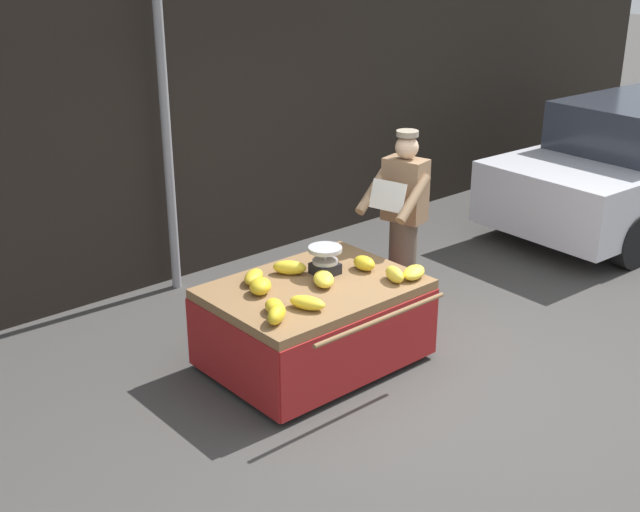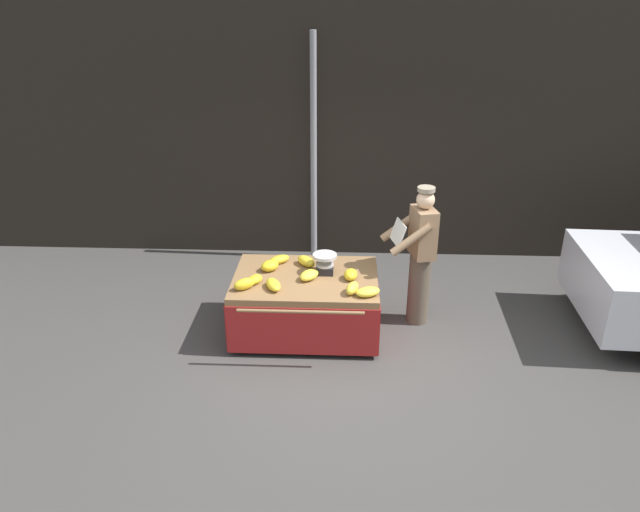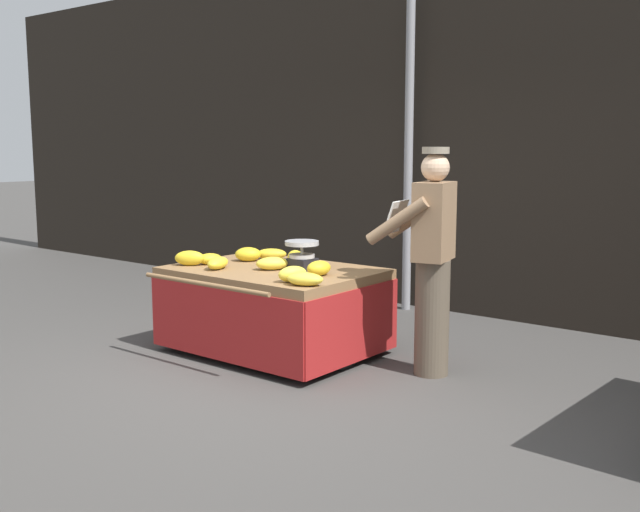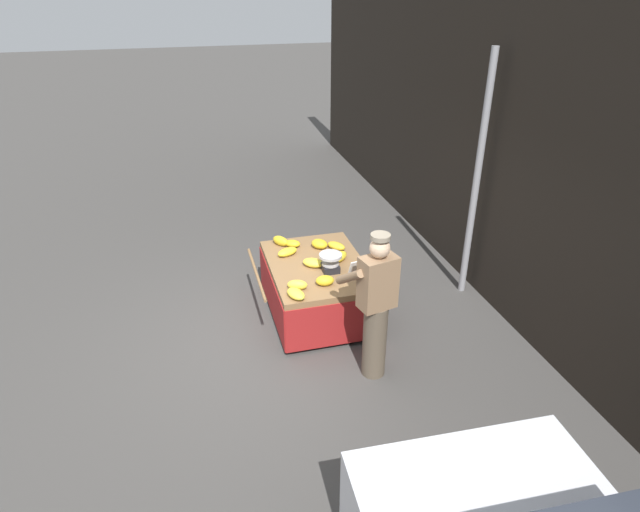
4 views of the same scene
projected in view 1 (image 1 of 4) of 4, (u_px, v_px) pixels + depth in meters
ground_plane at (424, 377)px, 6.61m from camera, size 60.00×60.00×0.00m
back_wall at (195, 89)px, 8.14m from camera, size 16.00×0.24×3.78m
street_pole at (166, 129)px, 7.69m from camera, size 0.09×0.09×3.24m
banana_cart at (314, 306)px, 6.62m from camera, size 1.68×1.40×0.72m
weighing_scale at (325, 260)px, 6.72m from camera, size 0.28×0.28×0.23m
banana_bunch_0 at (324, 279)px, 6.52m from camera, size 0.29×0.32×0.11m
banana_bunch_1 at (414, 272)px, 6.66m from camera, size 0.31×0.25×0.10m
banana_bunch_2 at (274, 306)px, 6.06m from camera, size 0.22×0.24×0.10m
banana_bunch_3 at (307, 303)px, 6.11m from camera, size 0.24×0.32×0.10m
banana_bunch_4 at (277, 314)px, 5.90m from camera, size 0.27×0.25×0.13m
banana_bunch_5 at (254, 277)px, 6.57m from camera, size 0.30×0.27×0.10m
banana_bunch_6 at (364, 263)px, 6.82m from camera, size 0.17×0.23×0.12m
banana_bunch_7 at (395, 274)px, 6.59m from camera, size 0.19×0.26×0.12m
banana_bunch_8 at (260, 286)px, 6.37m from camera, size 0.28×0.28×0.12m
banana_bunch_9 at (290, 268)px, 6.73m from camera, size 0.29×0.30×0.12m
vendor_person at (403, 221)px, 7.50m from camera, size 0.65×0.60×1.71m
parked_car at (637, 165)px, 9.78m from camera, size 3.97×1.87×1.51m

